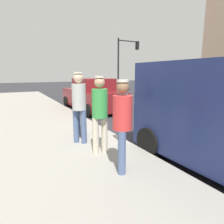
# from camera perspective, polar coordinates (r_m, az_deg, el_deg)

# --- Properties ---
(ground_plane) EXTENTS (80.00, 80.00, 0.00)m
(ground_plane) POSITION_cam_1_polar(r_m,az_deg,el_deg) (5.97, 11.82, -7.58)
(ground_plane) COLOR #2D2D33
(sidewalk_slab) EXTENTS (5.00, 32.00, 0.15)m
(sidewalk_slab) POSITION_cam_1_polar(r_m,az_deg,el_deg) (4.67, -24.23, -12.90)
(sidewalk_slab) COLOR #9E998E
(sidewalk_slab) RESTS_ON ground
(parking_meter_near) EXTENTS (0.14, 0.18, 1.52)m
(parking_meter_near) POSITION_cam_1_polar(r_m,az_deg,el_deg) (4.51, 3.36, 1.99)
(parking_meter_near) COLOR gray
(parking_meter_near) RESTS_ON sidewalk_slab
(pedestrian_in_gray) EXTENTS (0.34, 0.34, 1.79)m
(pedestrian_in_gray) POSITION_cam_1_polar(r_m,az_deg,el_deg) (4.90, -9.66, 2.64)
(pedestrian_in_gray) COLOR #4C608C
(pedestrian_in_gray) RESTS_ON sidewalk_slab
(pedestrian_in_red) EXTENTS (0.34, 0.34, 1.66)m
(pedestrian_in_red) POSITION_cam_1_polar(r_m,az_deg,el_deg) (3.40, 3.04, -2.60)
(pedestrian_in_red) COLOR #4C608C
(pedestrian_in_red) RESTS_ON sidewalk_slab
(pedestrian_in_green) EXTENTS (0.36, 0.34, 1.71)m
(pedestrian_in_green) POSITION_cam_1_polar(r_m,az_deg,el_deg) (4.19, -3.60, 0.57)
(pedestrian_in_green) COLOR beige
(pedestrian_in_green) RESTS_ON sidewalk_slab
(pedestrian_in_white) EXTENTS (0.34, 0.34, 1.72)m
(pedestrian_in_white) POSITION_cam_1_polar(r_m,az_deg,el_deg) (5.50, -9.44, 3.13)
(pedestrian_in_white) COLOR #4C608C
(pedestrian_in_white) RESTS_ON sidewalk_slab
(parked_sedan_behind) EXTENTS (2.04, 4.45, 1.65)m
(parked_sedan_behind) POSITION_cam_1_polar(r_m,az_deg,el_deg) (10.27, -5.88, 4.78)
(parked_sedan_behind) COLOR maroon
(parked_sedan_behind) RESTS_ON ground
(traffic_light_corner) EXTENTS (2.48, 0.42, 5.20)m
(traffic_light_corner) POSITION_cam_1_polar(r_m,az_deg,el_deg) (19.96, 4.03, 15.93)
(traffic_light_corner) COLOR black
(traffic_light_corner) RESTS_ON ground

